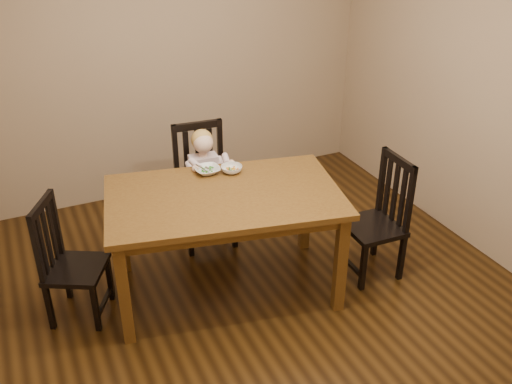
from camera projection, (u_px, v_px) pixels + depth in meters
name	position (u px, v px, depth m)	size (l,w,h in m)	color
room	(257.00, 131.00, 3.74)	(4.01, 4.01, 2.71)	#3C240C
dining_table	(224.00, 206.00, 4.11)	(1.84, 1.32, 0.83)	#4E3012
chair_child	(204.00, 187.00, 4.87)	(0.48, 0.47, 1.05)	black
chair_left	(69.00, 263.00, 3.99)	(0.53, 0.53, 0.93)	black
chair_right	(378.00, 220.00, 4.45)	(0.42, 0.44, 0.99)	black
toddler	(205.00, 176.00, 4.76)	(0.31, 0.39, 0.53)	silver
bowl_peas	(207.00, 170.00, 4.35)	(0.19, 0.19, 0.05)	silver
bowl_veg	(232.00, 169.00, 4.36)	(0.17, 0.17, 0.05)	silver
fork	(202.00, 169.00, 4.31)	(0.07, 0.10, 0.04)	silver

